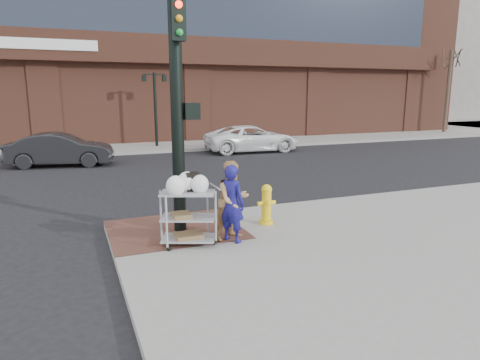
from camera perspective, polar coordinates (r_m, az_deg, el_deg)
name	(u,v)px	position (r m, az deg, el deg)	size (l,w,h in m)	color
ground	(214,246)	(8.87, -3.45, -8.74)	(220.00, 220.00, 0.00)	black
sidewalk_far	(231,124)	(42.77, -1.26, 7.53)	(65.00, 36.00, 0.15)	gray
brick_curb_ramp	(175,229)	(9.49, -8.67, -6.50)	(2.80, 2.40, 0.01)	#522D26
filler_block	(410,47)	(62.92, 21.67, 16.18)	(14.00, 20.00, 18.00)	slate
bare_tree_a	(452,48)	(36.25, 26.40, 15.45)	(1.80, 1.80, 7.20)	#382B21
lamp_post	(155,101)	(24.35, -11.25, 10.26)	(1.32, 0.22, 4.00)	black
traffic_signal_pole	(178,105)	(8.94, -8.23, 9.88)	(0.61, 0.51, 5.00)	black
woman_blue	(232,203)	(8.45, -1.08, -3.14)	(0.57, 0.37, 1.56)	navy
pedestrian_tan	(233,200)	(8.61, -0.98, -2.71)	(0.78, 0.61, 1.60)	tan
sedan_dark	(60,150)	(19.71, -22.83, 3.75)	(1.50, 4.29, 1.41)	black
minivan_white	(252,139)	(22.73, 1.59, 5.54)	(2.30, 4.99, 1.39)	white
utility_cart	(188,213)	(8.37, -6.94, -4.33)	(1.17, 0.92, 1.43)	gray
fire_hydrant	(266,204)	(9.67, 3.55, -3.19)	(0.43, 0.30, 0.92)	yellow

